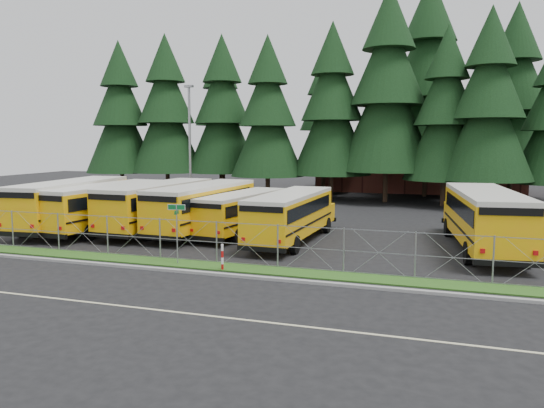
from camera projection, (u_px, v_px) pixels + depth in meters
The scene contains 28 objects.
ground at pixel (244, 260), 25.52m from camera, with size 120.00×120.00×0.00m, color black.
curb at pixel (218, 274), 22.59m from camera, with size 50.00×0.25×0.12m, color gray.
grass_verge at pixel (231, 267), 23.92m from camera, with size 50.00×1.40×0.06m, color #214915.
road_lane_line at pixel (159, 310), 17.98m from camera, with size 50.00×0.12×0.01m, color beige.
chainlink_fence at pixel (237, 244), 24.46m from camera, with size 44.00×0.10×2.00m, color gray, non-canonical shape.
brick_building at pixel (419, 164), 61.00m from camera, with size 22.00×10.00×6.00m, color brown.
bus_0 at pixel (74, 205), 34.42m from camera, with size 2.83×12.01×3.15m, color #E7B107, non-canonical shape.
bus_1 at pixel (109, 207), 33.69m from camera, with size 2.69×11.40×2.99m, color #E7B107, non-canonical shape.
bus_2 at pixel (161, 207), 33.77m from camera, with size 2.75×11.66×3.06m, color #E7B107, non-canonical shape.
bus_3 at pixel (206, 208), 33.05m from camera, with size 2.73×11.57×3.03m, color #E7B107, non-canonical shape.
bus_4 at pixel (244, 213), 32.44m from camera, with size 2.32×9.82×2.57m, color #E7B107, non-canonical shape.
bus_5 at pixel (293, 217), 29.99m from camera, with size 2.54×10.77×2.82m, color #E7B107, non-canonical shape.
bus_east at pixel (484, 220), 27.55m from camera, with size 2.87×12.16×3.19m, color #E7B107, non-canonical shape.
street_sign at pixel (177, 221), 24.44m from camera, with size 0.83×0.55×2.81m.
striped_bollard at pixel (222, 257), 23.37m from camera, with size 0.11×0.11×1.20m, color #B20C0C.
light_standard at pixel (190, 143), 42.95m from camera, with size 0.70×0.35×10.14m.
conifer_0 at pixel (120, 118), 55.80m from camera, with size 7.29×7.29×16.12m, color black, non-canonical shape.
conifer_1 at pixel (166, 115), 54.88m from camera, with size 7.52×7.52×16.64m, color black, non-canonical shape.
conifer_2 at pixel (222, 116), 54.58m from camera, with size 7.47×7.47×16.53m, color black, non-canonical shape.
conifer_3 at pixel (268, 118), 50.63m from camera, with size 7.10×7.10×15.70m, color black, non-canonical shape.
conifer_4 at pixel (332, 112), 50.11m from camera, with size 7.60×7.60×16.82m, color black, non-canonical shape.
conifer_5 at pixel (388, 95), 48.49m from camera, with size 8.95×8.95×19.79m, color black, non-canonical shape.
conifer_6 at pixel (446, 117), 45.84m from camera, with size 7.05×7.05×15.59m, color black, non-canonical shape.
conifer_7 at pixel (488, 109), 43.45m from camera, with size 7.52×7.52×16.62m, color black, non-canonical shape.
conifer_10 at pixel (221, 118), 60.44m from camera, with size 7.44×7.44×16.46m, color black, non-canonical shape.
conifer_11 at pixel (324, 124), 57.20m from camera, with size 6.81×6.81×15.07m, color black, non-canonical shape.
conifer_12 at pixel (428, 88), 53.33m from camera, with size 9.96×9.96×22.02m, color black, non-canonical shape.
conifer_13 at pixel (514, 102), 51.53m from camera, with size 8.59×8.59×18.99m, color black, non-canonical shape.
Camera 1 is at (9.11, -23.34, 5.73)m, focal length 35.00 mm.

